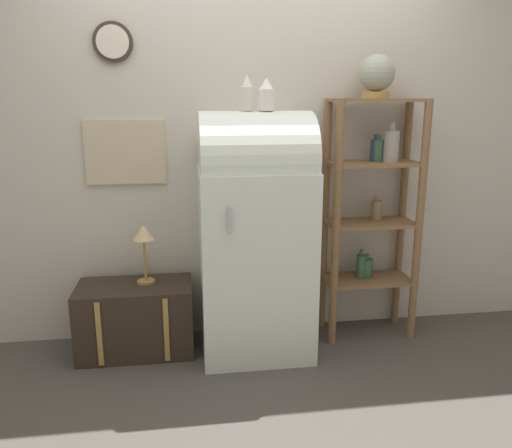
# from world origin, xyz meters

# --- Properties ---
(ground_plane) EXTENTS (12.00, 12.00, 0.00)m
(ground_plane) POSITION_xyz_m (0.00, 0.00, 0.00)
(ground_plane) COLOR #4C4742
(wall_back) EXTENTS (7.00, 0.09, 2.70)m
(wall_back) POSITION_xyz_m (-0.01, 0.57, 1.35)
(wall_back) COLOR beige
(wall_back) RESTS_ON ground_plane
(refrigerator) EXTENTS (0.67, 0.62, 1.50)m
(refrigerator) POSITION_xyz_m (-0.00, 0.26, 0.78)
(refrigerator) COLOR silver
(refrigerator) RESTS_ON ground_plane
(suitcase_trunk) EXTENTS (0.71, 0.39, 0.44)m
(suitcase_trunk) POSITION_xyz_m (-0.75, 0.32, 0.22)
(suitcase_trunk) COLOR #33281E
(suitcase_trunk) RESTS_ON ground_plane
(shelf_unit) EXTENTS (0.60, 0.31, 1.57)m
(shelf_unit) POSITION_xyz_m (0.79, 0.38, 0.88)
(shelf_unit) COLOR olive
(shelf_unit) RESTS_ON ground_plane
(globe) EXTENTS (0.22, 0.22, 0.26)m
(globe) POSITION_xyz_m (0.76, 0.37, 1.70)
(globe) COLOR #AD8942
(globe) RESTS_ON shelf_unit
(vase_left) EXTENTS (0.07, 0.07, 0.20)m
(vase_left) POSITION_xyz_m (-0.05, 0.25, 1.59)
(vase_left) COLOR silver
(vase_left) RESTS_ON refrigerator
(vase_center) EXTENTS (0.09, 0.09, 0.18)m
(vase_center) POSITION_xyz_m (0.06, 0.24, 1.58)
(vase_center) COLOR white
(vase_center) RESTS_ON refrigerator
(desk_lamp) EXTENTS (0.13, 0.13, 0.37)m
(desk_lamp) POSITION_xyz_m (-0.68, 0.35, 0.73)
(desk_lamp) COLOR #AD8942
(desk_lamp) RESTS_ON suitcase_trunk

